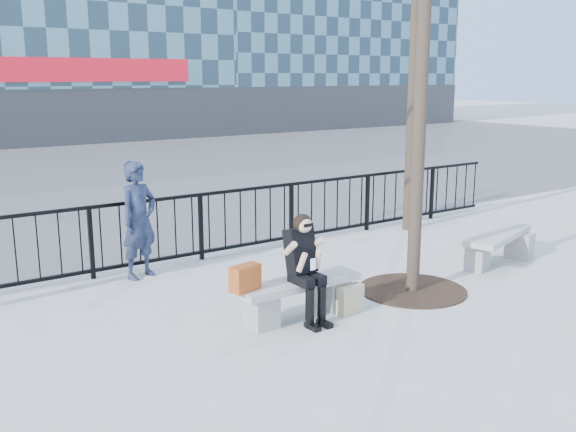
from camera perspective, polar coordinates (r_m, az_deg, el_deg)
ground at (r=8.12m, az=0.91°, el=-8.96°), size 120.00×120.00×0.00m
street_surface at (r=21.80m, az=-22.78°, el=3.63°), size 60.00×23.00×0.01m
railing at (r=10.43m, az=-8.73°, el=-1.07°), size 14.00×0.06×1.10m
tree_grate at (r=9.22m, az=10.98°, el=-6.46°), size 1.50×1.50×0.02m
bench_main at (r=8.02m, az=0.92°, el=-6.95°), size 1.65×0.46×0.49m
bench_second at (r=10.79m, az=18.16°, el=-2.42°), size 1.72×0.48×0.51m
seated_woman at (r=7.78m, az=1.62°, el=-4.70°), size 0.50×0.64×1.34m
handbag at (r=7.53m, az=-3.82°, el=-5.52°), size 0.40×0.26×0.31m
shopping_bag at (r=8.23m, az=5.55°, el=-7.39°), size 0.39×0.19×0.36m
standing_man at (r=9.69m, az=-13.11°, el=-0.35°), size 0.75×0.62×1.75m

